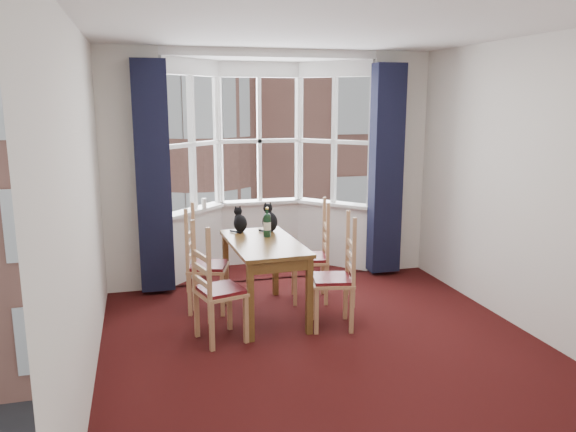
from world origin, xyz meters
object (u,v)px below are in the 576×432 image
object	(u,v)px
chair_left_near	(211,294)
chair_right_near	(341,281)
cat_right	(270,220)
dining_table	(264,252)
wine_bottle	(267,224)
chair_left_far	(200,267)
chair_right_far	(318,259)
cat_left	(240,222)
candle_tall	(204,203)

from	to	relation	value
chair_left_near	chair_right_near	xyz separation A→B (m)	(1.28, 0.05, 0.00)
chair_right_near	cat_right	size ratio (longest dim) A/B	2.86
chair_left_near	cat_right	bearing A→B (deg)	50.90
dining_table	wine_bottle	bearing A→B (deg)	67.48
chair_right_near	cat_right	bearing A→B (deg)	119.36
chair_left_far	cat_right	world-z (taller)	cat_right
cat_right	chair_left_near	bearing A→B (deg)	-129.10
dining_table	wine_bottle	xyz separation A→B (m)	(0.08, 0.19, 0.25)
chair_left_near	chair_right_far	distance (m)	1.54
dining_table	chair_right_near	xyz separation A→B (m)	(0.67, -0.47, -0.21)
cat_left	cat_right	xyz separation A→B (m)	(0.32, -0.07, 0.01)
chair_left_far	chair_right_far	world-z (taller)	same
dining_table	chair_left_near	bearing A→B (deg)	-139.88
dining_table	cat_right	bearing A→B (deg)	69.67
candle_tall	chair_right_far	bearing A→B (deg)	-47.90
chair_left_near	cat_right	world-z (taller)	cat_right
chair_right_far	candle_tall	distance (m)	1.72
cat_right	chair_right_far	bearing A→B (deg)	-12.62
chair_left_far	cat_left	bearing A→B (deg)	19.27
cat_left	chair_left_far	bearing A→B (deg)	-160.73
chair_left_far	chair_right_near	world-z (taller)	same
chair_right_far	candle_tall	world-z (taller)	candle_tall
chair_left_far	candle_tall	size ratio (longest dim) A/B	6.93
cat_right	dining_table	bearing A→B (deg)	-110.33
cat_right	chair_right_near	bearing A→B (deg)	-60.64
dining_table	cat_left	distance (m)	0.57
chair_right_near	cat_left	world-z (taller)	cat_left
cat_left	chair_left_near	bearing A→B (deg)	-114.17
chair_left_near	cat_left	size ratio (longest dim) A/B	3.23
dining_table	cat_left	world-z (taller)	cat_left
dining_table	wine_bottle	distance (m)	0.32
cat_left	candle_tall	distance (m)	1.08
candle_tall	cat_right	bearing A→B (deg)	-62.12
candle_tall	cat_left	bearing A→B (deg)	-75.43
chair_right_far	chair_left_far	bearing A→B (deg)	179.14
chair_left_near	chair_right_near	bearing A→B (deg)	2.14
dining_table	cat_left	size ratio (longest dim) A/B	4.54
chair_left_far	candle_tall	xyz separation A→B (m)	(0.20, 1.21, 0.46)
dining_table	chair_right_near	size ratio (longest dim) A/B	1.40
chair_right_far	cat_left	xyz separation A→B (m)	(-0.84, 0.18, 0.43)
chair_right_far	cat_right	size ratio (longest dim) A/B	2.86
chair_right_near	cat_left	bearing A→B (deg)	130.34
dining_table	chair_right_far	bearing A→B (deg)	25.07
chair_right_far	wine_bottle	bearing A→B (deg)	-167.67
chair_left_near	candle_tall	xyz separation A→B (m)	(0.19, 2.06, 0.46)
chair_right_far	cat_right	bearing A→B (deg)	167.38
cat_right	chair_left_far	bearing A→B (deg)	-172.96
chair_left_near	cat_right	distance (m)	1.31
dining_table	chair_left_near	distance (m)	0.83
dining_table	chair_right_far	xyz separation A→B (m)	(0.68, 0.32, -0.21)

